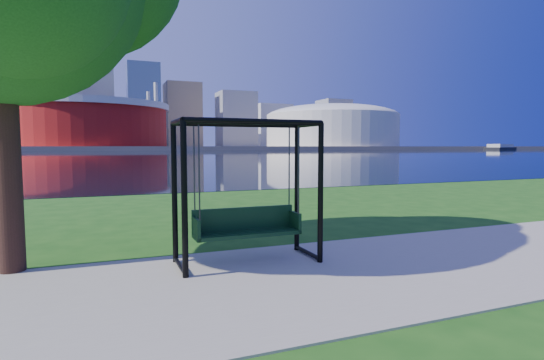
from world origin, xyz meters
TOP-DOWN VIEW (x-y plane):
  - ground at (0.00, 0.00)m, footprint 900.00×900.00m
  - path at (0.00, -0.50)m, footprint 120.00×4.00m
  - river at (0.00, 102.00)m, footprint 900.00×180.00m
  - far_bank at (0.00, 306.00)m, footprint 900.00×228.00m
  - stadium at (-10.00, 235.00)m, footprint 83.00×83.00m
  - arena at (135.00, 235.00)m, footprint 84.00×84.00m
  - skyline at (-4.27, 319.39)m, footprint 392.00×66.00m
  - swing at (-0.22, 0.63)m, footprint 2.38×1.03m
  - barge at (220.41, 181.05)m, footprint 33.96×21.52m

SIDE VIEW (x-z plane):
  - ground at x=0.00m, z-range 0.00..0.00m
  - river at x=0.00m, z-range 0.00..0.02m
  - path at x=0.00m, z-range 0.00..0.03m
  - far_bank at x=0.00m, z-range 0.00..2.00m
  - swing at x=-0.22m, z-range -0.04..2.40m
  - barge at x=220.41m, z-range -0.16..3.16m
  - stadium at x=-10.00m, z-range -1.77..30.23m
  - arena at x=135.00m, z-range 2.59..29.15m
  - skyline at x=-4.27m, z-range -12.36..84.14m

